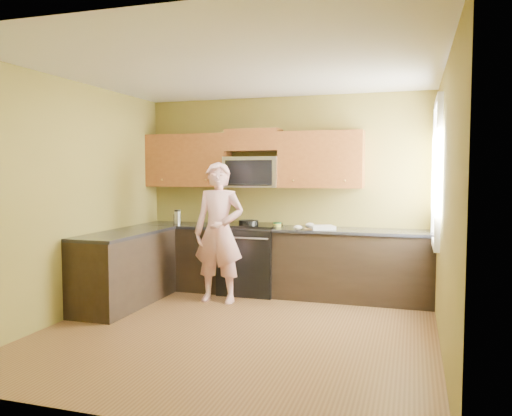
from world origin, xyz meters
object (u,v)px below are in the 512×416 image
at_px(microwave, 253,187).
at_px(frying_pan, 248,225).
at_px(woman, 219,232).
at_px(travel_mug, 178,223).
at_px(stove, 250,258).
at_px(butter_tub, 277,227).

distance_m(microwave, frying_pan, 0.53).
distance_m(woman, travel_mug, 1.08).
relative_size(microwave, travel_mug, 3.86).
bearing_deg(woman, travel_mug, 143.14).
xyz_separation_m(stove, microwave, (0.00, 0.12, 0.97)).
bearing_deg(butter_tub, woman, -135.42).
xyz_separation_m(woman, travel_mug, (-0.88, 0.62, 0.03)).
bearing_deg(microwave, butter_tub, -14.80).
bearing_deg(butter_tub, travel_mug, 179.24).
height_order(microwave, woman, woman).
bearing_deg(microwave, travel_mug, -175.92).
relative_size(frying_pan, travel_mug, 2.38).
xyz_separation_m(butter_tub, travel_mug, (-1.49, 0.02, 0.00)).
height_order(microwave, butter_tub, microwave).
relative_size(stove, travel_mug, 4.83).
height_order(woman, travel_mug, woman).
bearing_deg(travel_mug, butter_tub, -0.76).
xyz_separation_m(stove, frying_pan, (-0.00, -0.06, 0.47)).
relative_size(stove, frying_pan, 2.03).
relative_size(microwave, frying_pan, 1.62).
bearing_deg(frying_pan, stove, 73.31).
distance_m(stove, frying_pan, 0.48).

